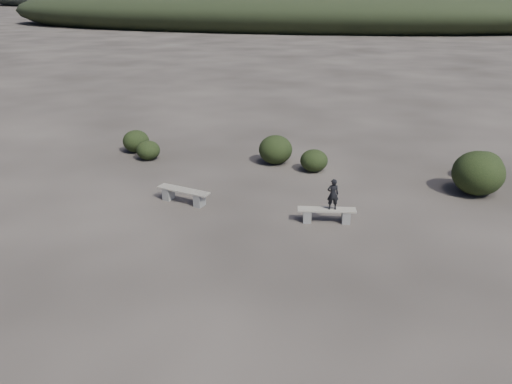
% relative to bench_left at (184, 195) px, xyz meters
% --- Properties ---
extents(ground, '(1200.00, 1200.00, 0.00)m').
position_rel_bench_left_xyz_m(ground, '(3.15, -4.55, -0.28)').
color(ground, '#292420').
rests_on(ground, ground).
extents(bench_left, '(1.89, 0.73, 0.46)m').
position_rel_bench_left_xyz_m(bench_left, '(0.00, 0.00, 0.00)').
color(bench_left, slate).
rests_on(bench_left, ground).
extents(bench_right, '(1.77, 0.74, 0.43)m').
position_rel_bench_left_xyz_m(bench_right, '(4.73, -0.16, -0.02)').
color(bench_right, slate).
rests_on(bench_right, ground).
extents(seated_person, '(0.40, 0.33, 0.95)m').
position_rel_bench_left_xyz_m(seated_person, '(4.88, -0.13, 0.63)').
color(seated_person, black).
rests_on(seated_person, bench_right).
extents(shrub_a, '(0.96, 0.96, 0.79)m').
position_rel_bench_left_xyz_m(shrub_a, '(-3.27, 3.79, 0.11)').
color(shrub_a, black).
rests_on(shrub_a, ground).
extents(shrub_b, '(1.34, 1.34, 1.15)m').
position_rel_bench_left_xyz_m(shrub_b, '(1.87, 4.79, 0.29)').
color(shrub_b, black).
rests_on(shrub_b, ground).
extents(shrub_c, '(1.06, 1.06, 0.85)m').
position_rel_bench_left_xyz_m(shrub_c, '(3.53, 4.31, 0.14)').
color(shrub_c, black).
rests_on(shrub_c, ground).
extents(shrub_d, '(1.72, 1.72, 1.50)m').
position_rel_bench_left_xyz_m(shrub_d, '(9.28, 3.55, 0.47)').
color(shrub_d, black).
rests_on(shrub_d, ground).
extents(shrub_e, '(1.30, 1.30, 1.08)m').
position_rel_bench_left_xyz_m(shrub_e, '(9.66, 5.07, 0.26)').
color(shrub_e, black).
rests_on(shrub_e, ground).
extents(shrub_f, '(1.12, 1.12, 0.95)m').
position_rel_bench_left_xyz_m(shrub_f, '(-4.28, 4.59, 0.19)').
color(shrub_f, black).
rests_on(shrub_f, ground).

